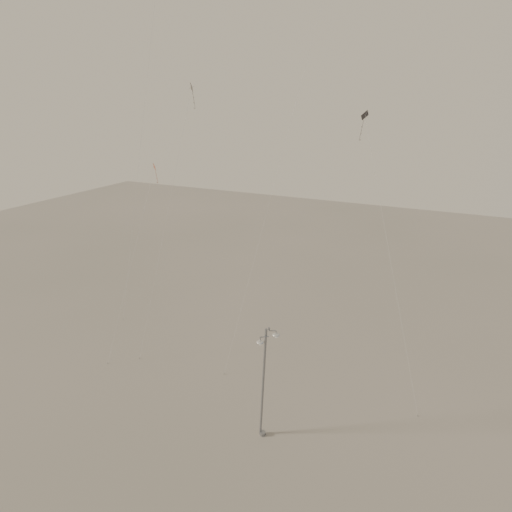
% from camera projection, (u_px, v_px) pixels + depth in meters
% --- Properties ---
extents(ground, '(160.00, 160.00, 0.00)m').
position_uv_depth(ground, '(206.00, 405.00, 33.78)').
color(ground, gray).
rests_on(ground, ground).
extents(street_lamp, '(1.48, 1.05, 9.58)m').
position_uv_depth(street_lamp, '(264.00, 381.00, 28.83)').
color(street_lamp, gray).
rests_on(street_lamp, ground).
extents(kite_0, '(5.60, 6.21, 39.04)m').
position_uv_depth(kite_0, '(152.00, 32.00, 38.64)').
color(kite_0, maroon).
rests_on(kite_0, ground).
extents(kite_1, '(5.42, 4.44, 25.47)m').
position_uv_depth(kite_1, '(177.00, 167.00, 34.36)').
color(kite_1, '#36302D').
rests_on(kite_1, ground).
extents(kite_2, '(4.33, 17.11, 38.08)m').
position_uv_depth(kite_2, '(313.00, 38.00, 37.22)').
color(kite_2, '#945918').
rests_on(kite_2, ground).
extents(kite_3, '(1.46, 8.59, 18.44)m').
position_uv_depth(kite_3, '(145.00, 209.00, 39.31)').
color(kite_3, maroon).
rests_on(kite_3, ground).
extents(kite_4, '(7.02, 1.77, 23.45)m').
position_uv_depth(kite_4, '(378.00, 194.00, 29.23)').
color(kite_4, '#36302D').
rests_on(kite_4, ground).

